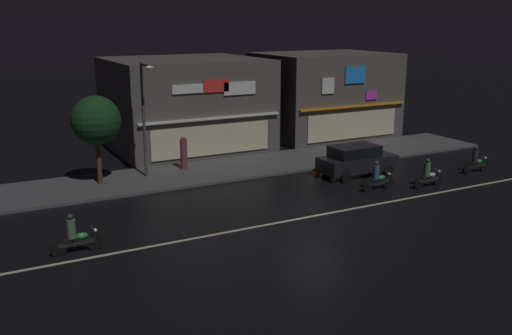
# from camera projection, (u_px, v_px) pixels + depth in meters

# --- Properties ---
(ground_plane) EXTENTS (140.00, 140.00, 0.00)m
(ground_plane) POSITION_uv_depth(u_px,v_px,m) (314.00, 216.00, 24.35)
(ground_plane) COLOR black
(lane_divider_stripe) EXTENTS (32.85, 0.16, 0.01)m
(lane_divider_stripe) POSITION_uv_depth(u_px,v_px,m) (314.00, 216.00, 24.35)
(lane_divider_stripe) COLOR beige
(lane_divider_stripe) RESTS_ON ground
(sidewalk_far) EXTENTS (34.58, 4.63, 0.14)m
(sidewalk_far) POSITION_uv_depth(u_px,v_px,m) (229.00, 169.00, 31.83)
(sidewalk_far) COLOR #4C4C4F
(sidewalk_far) RESTS_ON ground
(storefront_left_block) EXTENTS (9.03, 7.22, 5.94)m
(storefront_left_block) POSITION_uv_depth(u_px,v_px,m) (324.00, 95.00, 40.77)
(storefront_left_block) COLOR #56514C
(storefront_left_block) RESTS_ON ground
(storefront_center_block) EXTENTS (9.42, 8.94, 5.83)m
(storefront_center_block) POSITION_uv_depth(u_px,v_px,m) (185.00, 104.00, 36.85)
(storefront_center_block) COLOR #56514C
(storefront_center_block) RESTS_ON ground
(streetlamp_mid) EXTENTS (0.44, 1.64, 6.01)m
(streetlamp_mid) POSITION_uv_depth(u_px,v_px,m) (145.00, 110.00, 28.93)
(streetlamp_mid) COLOR #47494C
(streetlamp_mid) RESTS_ON sidewalk_far
(pedestrian_on_sidewalk) EXTENTS (0.39, 0.39, 1.93)m
(pedestrian_on_sidewalk) POSITION_uv_depth(u_px,v_px,m) (184.00, 153.00, 31.28)
(pedestrian_on_sidewalk) COLOR brown
(pedestrian_on_sidewalk) RESTS_ON sidewalk_far
(street_tree) EXTENTS (2.46, 2.46, 4.49)m
(street_tree) POSITION_uv_depth(u_px,v_px,m) (96.00, 121.00, 27.95)
(street_tree) COLOR #473323
(street_tree) RESTS_ON sidewalk_far
(parked_car_near_kerb) EXTENTS (4.30, 1.98, 1.67)m
(parked_car_near_kerb) POSITION_uv_depth(u_px,v_px,m) (356.00, 160.00, 30.52)
(parked_car_near_kerb) COLOR black
(parked_car_near_kerb) RESTS_ON ground
(motorcycle_lead) EXTENTS (1.90, 0.60, 1.52)m
(motorcycle_lead) POSITION_uv_depth(u_px,v_px,m) (428.00, 175.00, 28.39)
(motorcycle_lead) COLOR black
(motorcycle_lead) RESTS_ON ground
(motorcycle_following) EXTENTS (1.90, 0.60, 1.52)m
(motorcycle_following) POSITION_uv_depth(u_px,v_px,m) (75.00, 237.00, 20.34)
(motorcycle_following) COLOR black
(motorcycle_following) RESTS_ON ground
(motorcycle_opposite_lane) EXTENTS (1.90, 0.60, 1.52)m
(motorcycle_opposite_lane) POSITION_uv_depth(u_px,v_px,m) (377.00, 178.00, 27.90)
(motorcycle_opposite_lane) COLOR black
(motorcycle_opposite_lane) RESTS_ON ground
(motorcycle_trailing_far) EXTENTS (1.90, 0.60, 1.52)m
(motorcycle_trailing_far) POSITION_uv_depth(u_px,v_px,m) (476.00, 162.00, 31.13)
(motorcycle_trailing_far) COLOR black
(motorcycle_trailing_far) RESTS_ON ground
(traffic_cone) EXTENTS (0.36, 0.36, 0.55)m
(traffic_cone) POSITION_uv_depth(u_px,v_px,m) (317.00, 170.00, 30.73)
(traffic_cone) COLOR orange
(traffic_cone) RESTS_ON ground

